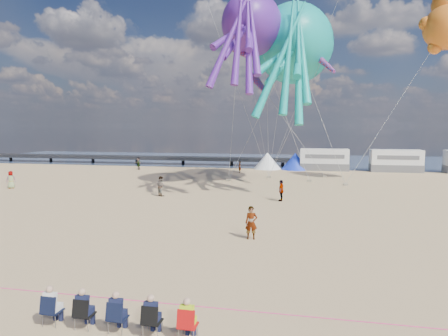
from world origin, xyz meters
The scene contains 27 objects.
ground centered at (0.00, 0.00, 0.00)m, with size 120.00×120.00×0.00m, color tan.
water centered at (0.00, 55.00, 0.02)m, with size 120.00×120.00×0.00m, color #384C6C.
pier centered at (-28.00, 44.00, 1.00)m, with size 60.00×3.00×0.50m, color black.
motorhome_0 centered at (6.00, 40.00, 1.50)m, with size 6.60×2.50×3.00m, color silver.
motorhome_1 centered at (15.50, 40.00, 1.50)m, with size 6.60×2.50×3.00m, color silver.
tent_white centered at (-2.00, 40.00, 1.20)m, with size 4.00×4.00×2.40m, color white.
tent_blue centered at (2.00, 40.00, 1.20)m, with size 4.00×4.00×2.40m, color #1933CC.
spectator_row centered at (-2.05, -7.08, 0.65)m, with size 6.10×0.90×1.30m, color black, non-canonical shape.
rope_line centered at (0.00, -5.00, 0.02)m, with size 0.03×0.03×34.00m, color #F2338C.
standing_person centered at (0.56, 3.60, 0.91)m, with size 0.67×0.44×1.83m, color tan.
beachgoer_0 centered at (-25.33, 16.64, 0.87)m, with size 0.64×0.42×1.75m, color #7F6659.
beachgoer_1 centered at (-9.14, 15.53, 0.88)m, with size 0.86×0.56×1.77m, color #7F6659.
beachgoer_3 centered at (1.49, 15.20, 0.88)m, with size 1.14×0.66×1.76m, color #7F6659.
beachgoer_4 centered at (-20.06, 35.60, 0.88)m, with size 1.03×0.43×1.76m, color #7F6659.
beachgoer_5 centered at (-5.17, 34.49, 0.76)m, with size 1.40×0.45×1.51m, color #7F6659.
sandbag_a centered at (-5.03, 26.11, 0.11)m, with size 0.50×0.35×0.22m, color gray.
sandbag_b centered at (3.88, 27.54, 0.11)m, with size 0.50×0.35×0.22m, color gray.
sandbag_c centered at (7.58, 25.32, 0.11)m, with size 0.50×0.35×0.22m, color gray.
sandbag_d centered at (5.76, 31.84, 0.11)m, with size 0.50×0.35×0.22m, color gray.
sandbag_e centered at (-0.83, 29.81, 0.11)m, with size 0.50×0.35×0.22m, color gray.
kite_octopus_teal centered at (2.01, 25.08, 14.56)m, with size 5.46×12.74×14.56m, color #119E93, non-canonical shape.
kite_octopus_purple centered at (-1.73, 20.38, 15.57)m, with size 4.58×10.69×12.21m, color #55208E, non-canonical shape.
kite_panda centered at (2.44, 23.47, 13.24)m, with size 4.10×3.86×5.78m, color white, non-canonical shape.
kite_teddy_orange centered at (16.70, 26.27, 15.84)m, with size 5.23×4.92×7.38m, color orange, non-canonical shape.
windsock_left centered at (-3.23, 21.35, 13.55)m, with size 1.10×6.31×6.31m, color red, non-canonical shape.
windsock_mid centered at (-1.61, 26.13, 10.66)m, with size 1.00×5.39×5.39m, color red, non-canonical shape.
windsock_right centered at (4.72, 21.95, 12.36)m, with size 0.90×5.74×5.74m, color red, non-canonical shape.
Camera 1 is at (3.38, -17.69, 6.19)m, focal length 32.00 mm.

